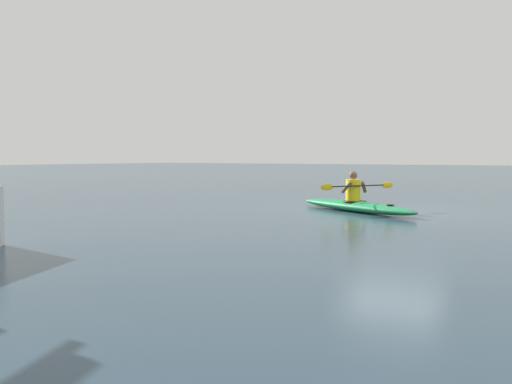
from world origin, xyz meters
TOP-DOWN VIEW (x-y plane):
  - ground_plane at (0.00, 0.00)m, footprint 160.00×160.00m
  - kayak at (0.86, 0.45)m, footprint 4.16×2.59m
  - kayaker at (0.91, 0.43)m, footprint 1.13×2.13m

SIDE VIEW (x-z plane):
  - ground_plane at x=0.00m, z-range 0.00..0.00m
  - kayak at x=0.86m, z-range 0.00..0.28m
  - kayaker at x=0.91m, z-range 0.22..0.98m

